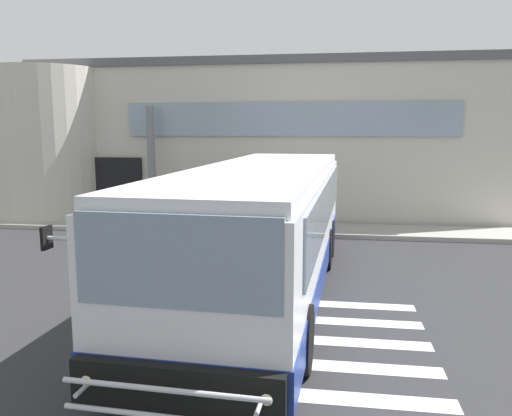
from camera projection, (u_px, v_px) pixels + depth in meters
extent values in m
cube|color=#2B2B2D|center=(228.00, 268.00, 12.84)|extent=(80.00, 90.00, 0.02)
cube|color=silver|center=(286.00, 394.00, 6.68)|extent=(4.40, 0.36, 0.01)
cube|color=silver|center=(291.00, 363.00, 7.56)|extent=(4.40, 0.36, 0.01)
cube|color=silver|center=(295.00, 339.00, 8.44)|extent=(4.40, 0.36, 0.01)
cube|color=silver|center=(299.00, 319.00, 9.32)|extent=(4.40, 0.36, 0.01)
cube|color=silver|center=(302.00, 303.00, 10.20)|extent=(4.40, 0.36, 0.01)
cube|color=beige|center=(278.00, 142.00, 24.14)|extent=(17.75, 12.00, 5.71)
cube|color=#56565B|center=(278.00, 77.00, 23.68)|extent=(17.95, 12.20, 0.30)
cylinder|color=beige|center=(51.00, 144.00, 19.97)|extent=(4.40, 4.40, 5.71)
cube|color=black|center=(120.00, 189.00, 19.25)|extent=(1.80, 0.16, 2.40)
cube|color=#8C9EAD|center=(288.00, 119.00, 17.94)|extent=(11.75, 0.10, 1.20)
cube|color=#9E9B93|center=(256.00, 228.00, 17.52)|extent=(21.75, 2.00, 0.15)
cylinder|color=slate|center=(152.00, 164.00, 18.34)|extent=(0.28, 0.28, 4.11)
cube|color=silver|center=(264.00, 226.00, 10.69)|extent=(3.06, 10.70, 2.15)
cube|color=navy|center=(264.00, 263.00, 10.81)|extent=(3.10, 10.74, 0.55)
cube|color=silver|center=(264.00, 171.00, 10.51)|extent=(2.95, 10.49, 0.20)
cube|color=gray|center=(177.00, 261.00, 5.52)|extent=(2.35, 0.23, 1.05)
cube|color=gray|center=(327.00, 203.00, 10.66)|extent=(0.50, 9.38, 0.95)
cube|color=gray|center=(208.00, 199.00, 11.15)|extent=(0.50, 9.38, 0.95)
cube|color=black|center=(177.00, 229.00, 5.46)|extent=(2.15, 0.20, 0.28)
cube|color=black|center=(176.00, 388.00, 5.60)|extent=(2.46, 0.32, 0.52)
sphere|color=beige|center=(267.00, 397.00, 5.36)|extent=(0.18, 0.18, 0.18)
sphere|color=beige|center=(89.00, 379.00, 5.76)|extent=(0.18, 0.18, 0.18)
cylinder|color=#B7B7BF|center=(62.00, 238.00, 5.97)|extent=(0.40, 0.07, 0.05)
cube|color=black|center=(47.00, 238.00, 6.01)|extent=(0.05, 0.20, 0.28)
cylinder|color=black|center=(301.00, 339.00, 7.22)|extent=(0.35, 1.01, 1.00)
cylinder|color=black|center=(146.00, 327.00, 7.67)|extent=(0.35, 1.01, 1.00)
cylinder|color=black|center=(325.00, 249.00, 12.63)|extent=(0.35, 1.01, 1.00)
cylinder|color=black|center=(233.00, 245.00, 13.09)|extent=(0.35, 1.01, 1.00)
cylinder|color=black|center=(328.00, 238.00, 13.89)|extent=(0.35, 1.01, 1.00)
cylinder|color=black|center=(244.00, 235.00, 14.35)|extent=(0.35, 1.01, 1.00)
cylinder|color=#B7B7BF|center=(164.00, 390.00, 5.22)|extent=(2.25, 0.17, 0.06)
cylinder|color=#B7B7BF|center=(260.00, 403.00, 5.25)|extent=(0.07, 0.50, 0.05)
cylinder|color=#B7B7BF|center=(87.00, 385.00, 5.62)|extent=(0.07, 0.50, 0.05)
cylinder|color=#1E2338|center=(170.00, 213.00, 17.68)|extent=(0.15, 0.15, 0.85)
cylinder|color=#1E2338|center=(164.00, 213.00, 17.68)|extent=(0.15, 0.15, 0.85)
cube|color=silver|center=(166.00, 192.00, 17.57)|extent=(0.41, 0.28, 0.58)
sphere|color=tan|center=(166.00, 180.00, 17.51)|extent=(0.23, 0.23, 0.23)
cylinder|color=silver|center=(174.00, 194.00, 17.58)|extent=(0.09, 0.09, 0.55)
cylinder|color=silver|center=(159.00, 194.00, 17.58)|extent=(0.09, 0.09, 0.55)
cylinder|color=#4C4233|center=(209.00, 211.00, 18.08)|extent=(0.15, 0.15, 0.85)
cylinder|color=#4C4233|center=(203.00, 211.00, 17.99)|extent=(0.15, 0.15, 0.85)
cube|color=#4C4751|center=(206.00, 191.00, 17.92)|extent=(0.44, 0.40, 0.58)
sphere|color=tan|center=(206.00, 179.00, 17.86)|extent=(0.23, 0.23, 0.23)
cylinder|color=#4C4751|center=(212.00, 192.00, 18.04)|extent=(0.09, 0.09, 0.55)
cylinder|color=#4C4751|center=(199.00, 193.00, 17.82)|extent=(0.09, 0.09, 0.55)
cylinder|color=#1E2338|center=(219.00, 212.00, 17.94)|extent=(0.15, 0.15, 0.85)
cylinder|color=#1E2338|center=(214.00, 211.00, 18.03)|extent=(0.15, 0.15, 0.85)
cube|color=#B23333|center=(216.00, 191.00, 17.88)|extent=(0.43, 0.34, 0.58)
sphere|color=tan|center=(216.00, 179.00, 17.81)|extent=(0.23, 0.23, 0.23)
cylinder|color=#B23333|center=(222.00, 193.00, 17.77)|extent=(0.09, 0.09, 0.55)
cylinder|color=#B23333|center=(210.00, 192.00, 18.00)|extent=(0.09, 0.09, 0.55)
cube|color=navy|center=(219.00, 191.00, 18.03)|extent=(0.34, 0.27, 0.44)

